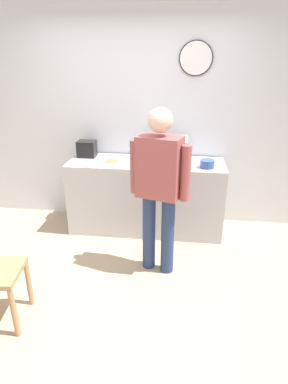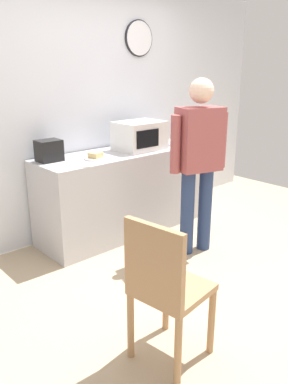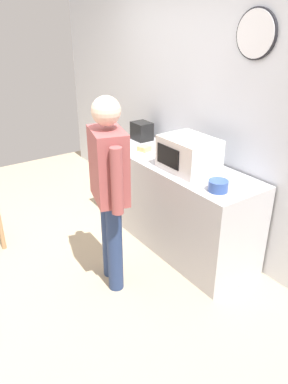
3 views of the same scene
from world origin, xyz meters
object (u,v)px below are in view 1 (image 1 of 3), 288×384
at_px(sandwich_plate, 112,161).
at_px(spoon_utensil, 206,161).
at_px(salad_bowl, 207,164).
at_px(microwave, 165,151).
at_px(fork_utensil, 84,167).
at_px(person_standing, 159,182).
at_px(toaster, 87,149).

distance_m(sandwich_plate, spoon_utensil, 1.12).
distance_m(sandwich_plate, salad_bowl, 1.10).
bearing_deg(salad_bowl, sandwich_plate, 177.55).
height_order(microwave, spoon_utensil, microwave).
bearing_deg(fork_utensil, sandwich_plate, 32.20).
relative_size(fork_utensil, person_standing, 0.10).
bearing_deg(spoon_utensil, microwave, -161.80).
distance_m(microwave, sandwich_plate, 0.63).
distance_m(toaster, fork_utensil, 0.43).
bearing_deg(toaster, fork_utensil, -79.81).
bearing_deg(microwave, sandwich_plate, -174.81).
relative_size(microwave, salad_bowl, 3.10).
distance_m(sandwich_plate, fork_utensil, 0.35).
bearing_deg(sandwich_plate, person_standing, -51.42).
height_order(microwave, toaster, microwave).
xyz_separation_m(fork_utensil, person_standing, (0.91, -0.58, 0.07)).
bearing_deg(fork_utensil, person_standing, -32.62).
xyz_separation_m(sandwich_plate, salad_bowl, (1.10, -0.05, 0.02)).
xyz_separation_m(microwave, spoon_utensil, (0.49, 0.16, -0.15)).
xyz_separation_m(microwave, toaster, (-0.99, 0.17, -0.05)).
xyz_separation_m(salad_bowl, spoon_utensil, (0.00, 0.26, -0.04)).
distance_m(microwave, fork_utensil, 0.96).
bearing_deg(spoon_utensil, sandwich_plate, -168.93).
bearing_deg(toaster, person_standing, -45.28).
relative_size(microwave, sandwich_plate, 2.27).
relative_size(sandwich_plate, spoon_utensil, 1.30).
height_order(sandwich_plate, fork_utensil, sandwich_plate).
distance_m(spoon_utensil, person_standing, 1.10).
distance_m(sandwich_plate, toaster, 0.44).
bearing_deg(person_standing, fork_utensil, 147.38).
bearing_deg(microwave, toaster, 170.34).
bearing_deg(person_standing, toaster, 134.72).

